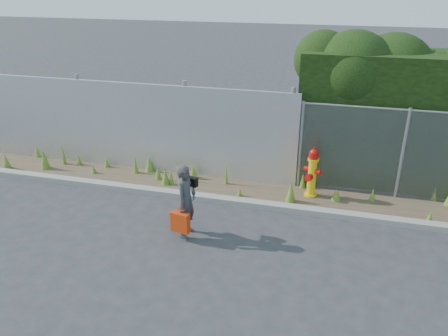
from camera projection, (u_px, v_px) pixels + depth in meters
name	position (u px, v px, depth m)	size (l,w,h in m)	color
ground	(220.00, 252.00, 7.78)	(80.00, 80.00, 0.00)	#313133
curb	(242.00, 202.00, 9.35)	(16.00, 0.22, 0.12)	gray
weed_strip	(233.00, 184.00, 10.01)	(16.00, 1.32, 0.55)	#4F3E2D
corrugated_fence	(125.00, 126.00, 10.75)	(8.50, 0.21, 2.30)	#B7B9BE
fire_hydrant	(312.00, 173.00, 9.50)	(0.39, 0.35, 1.16)	yellow
woman	(186.00, 201.00, 8.02)	(0.52, 0.34, 1.43)	#0E5955
red_tote_bag	(180.00, 222.00, 7.98)	(0.35, 0.13, 0.46)	red
black_shoulder_bag	(192.00, 181.00, 8.09)	(0.23, 0.10, 0.17)	black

